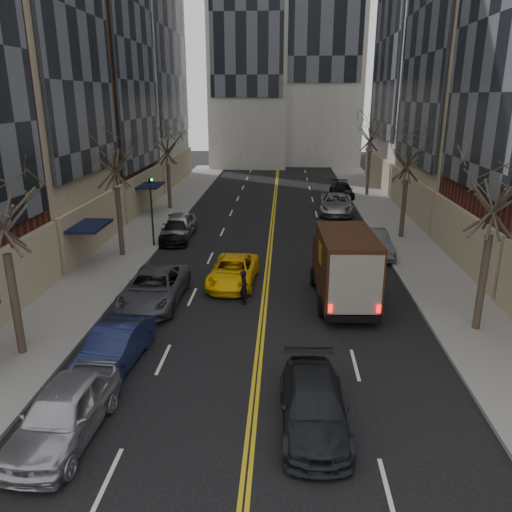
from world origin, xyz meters
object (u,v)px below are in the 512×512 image
(ups_truck, at_px, (344,267))
(observer_sedan, at_px, (314,405))
(pedestrian, at_px, (244,287))
(taxi, at_px, (233,271))

(ups_truck, bearing_deg, observer_sedan, -103.56)
(pedestrian, bearing_deg, observer_sedan, -178.23)
(taxi, bearing_deg, ups_truck, -17.24)
(ups_truck, xyz_separation_m, taxi, (-5.36, 2.06, -1.06))
(ups_truck, relative_size, taxi, 1.31)
(ups_truck, distance_m, observer_sedan, 9.63)
(ups_truck, distance_m, pedestrian, 4.70)
(taxi, distance_m, pedestrian, 2.64)
(ups_truck, xyz_separation_m, pedestrian, (-4.59, -0.46, -0.93))
(taxi, xyz_separation_m, pedestrian, (0.77, -2.52, 0.13))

